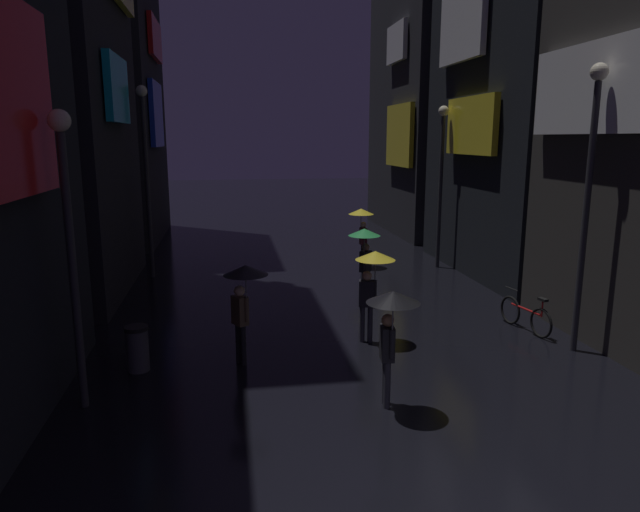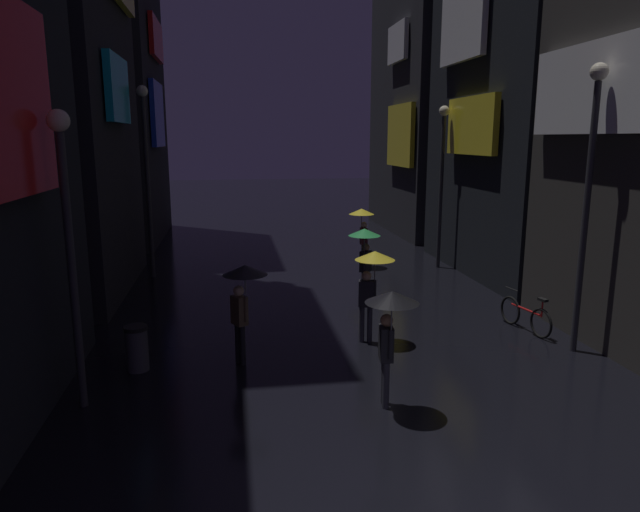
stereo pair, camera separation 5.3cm
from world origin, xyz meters
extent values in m
cube|color=#19D8F2|center=(-5.35, 11.72, 5.91)|extent=(0.20, 2.61, 1.80)
cube|color=#264CF9|center=(-5.35, 20.75, 5.58)|extent=(0.20, 3.28, 2.72)
cube|color=red|center=(-5.35, 21.84, 8.83)|extent=(0.20, 3.49, 1.68)
cube|color=white|center=(5.35, 6.37, 5.64)|extent=(0.20, 3.89, 1.92)
cube|color=yellow|center=(5.35, 12.37, 4.98)|extent=(0.20, 3.51, 1.82)
cube|color=white|center=(5.35, 13.48, 8.48)|extent=(0.20, 3.38, 2.84)
cube|color=#232328|center=(7.50, 22.23, 6.76)|extent=(4.00, 8.45, 13.52)
cube|color=yellow|center=(5.35, 20.13, 4.70)|extent=(0.20, 3.56, 2.75)
cube|color=white|center=(5.35, 20.94, 8.81)|extent=(0.20, 2.59, 1.67)
cylinder|color=#2D2D38|center=(0.52, 6.79, 0.42)|extent=(0.12, 0.12, 0.85)
cylinder|color=#2D2D38|center=(0.70, 6.74, 0.42)|extent=(0.12, 0.12, 0.85)
cube|color=black|center=(0.61, 6.76, 1.15)|extent=(0.39, 0.30, 0.60)
sphere|color=tan|center=(0.61, 6.76, 1.56)|extent=(0.22, 0.22, 0.22)
cylinder|color=black|center=(0.80, 6.77, 1.20)|extent=(0.09, 0.09, 0.50)
cylinder|color=slate|center=(0.80, 6.77, 1.53)|extent=(0.02, 0.02, 0.77)
cone|color=yellow|center=(0.80, 6.77, 2.02)|extent=(0.90, 0.90, 0.20)
cylinder|color=black|center=(-2.29, 6.00, 0.42)|extent=(0.12, 0.12, 0.85)
cylinder|color=black|center=(-2.20, 5.84, 0.42)|extent=(0.12, 0.12, 0.85)
cube|color=brown|center=(-2.25, 5.92, 1.15)|extent=(0.36, 0.40, 0.60)
sphere|color=beige|center=(-2.25, 5.92, 1.56)|extent=(0.22, 0.22, 0.22)
cylinder|color=brown|center=(-2.11, 5.79, 1.20)|extent=(0.09, 0.09, 0.50)
cylinder|color=slate|center=(-2.11, 5.79, 1.53)|extent=(0.02, 0.02, 0.77)
cone|color=black|center=(-2.11, 5.79, 2.02)|extent=(0.90, 0.90, 0.20)
cylinder|color=black|center=(2.32, 14.15, 0.42)|extent=(0.12, 0.12, 0.85)
cylinder|color=black|center=(2.32, 14.33, 0.42)|extent=(0.12, 0.12, 0.85)
cube|color=#4C1E23|center=(2.32, 14.24, 1.15)|extent=(0.22, 0.34, 0.60)
sphere|color=beige|center=(2.32, 14.24, 1.56)|extent=(0.22, 0.22, 0.22)
cylinder|color=#4C1E23|center=(2.27, 14.42, 1.20)|extent=(0.09, 0.09, 0.50)
cylinder|color=slate|center=(2.27, 14.42, 1.53)|extent=(0.02, 0.02, 0.77)
cone|color=yellow|center=(2.27, 14.42, 2.02)|extent=(0.90, 0.90, 0.20)
cylinder|color=#2D2D38|center=(1.46, 10.17, 0.42)|extent=(0.12, 0.12, 0.85)
cylinder|color=#2D2D38|center=(1.33, 10.04, 0.42)|extent=(0.12, 0.12, 0.85)
cube|color=black|center=(1.39, 10.11, 1.15)|extent=(0.39, 0.40, 0.60)
sphere|color=#9E7051|center=(1.39, 10.11, 1.56)|extent=(0.22, 0.22, 0.22)
cylinder|color=black|center=(1.31, 9.94, 1.20)|extent=(0.09, 0.09, 0.50)
cylinder|color=slate|center=(1.31, 9.94, 1.53)|extent=(0.02, 0.02, 0.77)
cone|color=green|center=(1.31, 9.94, 2.02)|extent=(0.90, 0.90, 0.20)
cylinder|color=#2D2D38|center=(0.21, 3.69, 0.42)|extent=(0.12, 0.12, 0.85)
cylinder|color=#2D2D38|center=(0.19, 3.52, 0.42)|extent=(0.12, 0.12, 0.85)
cube|color=black|center=(0.20, 3.60, 1.15)|extent=(0.26, 0.36, 0.60)
sphere|color=#9E7051|center=(0.20, 3.60, 1.56)|extent=(0.22, 0.22, 0.22)
cylinder|color=black|center=(0.23, 3.42, 1.20)|extent=(0.09, 0.09, 0.50)
cylinder|color=slate|center=(0.23, 3.42, 1.53)|extent=(0.02, 0.02, 0.77)
cone|color=black|center=(0.23, 3.42, 2.02)|extent=(0.90, 0.90, 0.20)
torus|color=black|center=(4.49, 7.45, 0.36)|extent=(0.20, 0.72, 0.72)
torus|color=black|center=(4.71, 6.37, 0.36)|extent=(0.20, 0.72, 0.72)
cylinder|color=red|center=(4.60, 6.91, 0.54)|extent=(0.24, 0.99, 0.05)
cylinder|color=red|center=(4.71, 6.37, 0.71)|extent=(0.04, 0.04, 0.40)
cube|color=black|center=(4.71, 6.37, 0.93)|extent=(0.16, 0.26, 0.06)
cylinder|color=black|center=(4.49, 7.45, 0.91)|extent=(0.12, 0.45, 0.03)
cylinder|color=#2D2D33|center=(-5.00, 13.97, 2.93)|extent=(0.14, 0.14, 5.87)
sphere|color=#F9EFCC|center=(-5.00, 13.97, 6.05)|extent=(0.36, 0.36, 0.36)
cylinder|color=#2D2D33|center=(5.00, 5.52, 2.85)|extent=(0.14, 0.14, 5.71)
sphere|color=#F9EFCC|center=(5.00, 5.52, 5.89)|extent=(0.36, 0.36, 0.36)
cylinder|color=#2D2D33|center=(5.00, 13.89, 2.66)|extent=(0.14, 0.14, 5.32)
sphere|color=#F9EFCC|center=(5.00, 13.89, 5.50)|extent=(0.36, 0.36, 0.36)
cylinder|color=#2D2D33|center=(-5.00, 4.42, 2.34)|extent=(0.14, 0.14, 4.68)
sphere|color=#F9EFCC|center=(-5.00, 4.42, 4.86)|extent=(0.36, 0.36, 0.36)
cylinder|color=#3F3F47|center=(-4.30, 5.89, 0.42)|extent=(0.44, 0.44, 0.85)
cylinder|color=black|center=(-4.30, 5.89, 0.89)|extent=(0.46, 0.46, 0.08)
camera|label=1|loc=(-2.41, -5.33, 4.59)|focal=32.00mm
camera|label=2|loc=(-2.36, -5.34, 4.59)|focal=32.00mm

